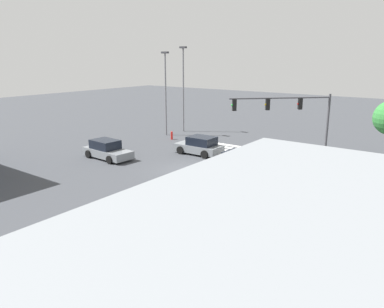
{
  "coord_description": "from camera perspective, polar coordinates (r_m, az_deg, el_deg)",
  "views": [
    {
      "loc": [
        -16.1,
        21.75,
        8.26
      ],
      "look_at": [
        0.0,
        0.0,
        1.27
      ],
      "focal_mm": 35.0,
      "sensor_mm": 36.0,
      "label": 1
    }
  ],
  "objects": [
    {
      "name": "pedestrian",
      "position": [
        17.88,
        3.47,
        -9.66
      ],
      "size": [
        0.41,
        0.4,
        1.71
      ],
      "rotation": [
        0.0,
        0.0,
        -0.83
      ],
      "color": "#38383D",
      "rests_on": "ground_plane"
    },
    {
      "name": "fire_hydrant",
      "position": [
        38.92,
        -3.1,
        2.85
      ],
      "size": [
        0.22,
        0.22,
        0.86
      ],
      "color": "red",
      "rests_on": "ground_plane"
    },
    {
      "name": "car_1",
      "position": [
        32.27,
        -12.82,
        0.6
      ],
      "size": [
        4.7,
        2.34,
        1.56
      ],
      "rotation": [
        0.0,
        0.0,
        3.08
      ],
      "color": "gray",
      "rests_on": "ground_plane"
    },
    {
      "name": "car_3",
      "position": [
        27.46,
        7.4,
        -1.51
      ],
      "size": [
        4.86,
        2.22,
        1.63
      ],
      "rotation": [
        0.0,
        0.0,
        -0.0
      ],
      "color": "black",
      "rests_on": "ground_plane"
    },
    {
      "name": "traffic_signal_mast",
      "position": [
        29.48,
        15.05,
        6.13
      ],
      "size": [
        5.7,
        5.7,
        5.59
      ],
      "rotation": [
        0.0,
        0.0,
        0.79
      ],
      "color": "#47474C",
      "rests_on": "ground_plane"
    },
    {
      "name": "crosswalk_markings",
      "position": [
        33.94,
        7.01,
        0.29
      ],
      "size": [
        10.74,
        4.4,
        0.01
      ],
      "rotation": [
        0.0,
        0.0,
        1.57
      ],
      "color": "silver",
      "rests_on": "ground_plane"
    },
    {
      "name": "street_light_pole_a",
      "position": [
        40.58,
        -4.05,
        10.19
      ],
      "size": [
        0.8,
        0.36,
        8.87
      ],
      "color": "slate",
      "rests_on": "ground_plane"
    },
    {
      "name": "ground_plane",
      "position": [
        28.29,
        0.0,
        -2.49
      ],
      "size": [
        127.97,
        127.97,
        0.0
      ],
      "primitive_type": "plane",
      "color": "#3D3F44"
    },
    {
      "name": "street_light_pole_b",
      "position": [
        42.6,
        -1.34,
        10.83
      ],
      "size": [
        0.8,
        0.36,
        9.45
      ],
      "color": "slate",
      "rests_on": "ground_plane"
    },
    {
      "name": "car_2",
      "position": [
        32.87,
        1.19,
        1.26
      ],
      "size": [
        4.17,
        2.26,
        1.58
      ],
      "rotation": [
        0.0,
        0.0,
        0.01
      ],
      "color": "gray",
      "rests_on": "ground_plane"
    }
  ]
}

